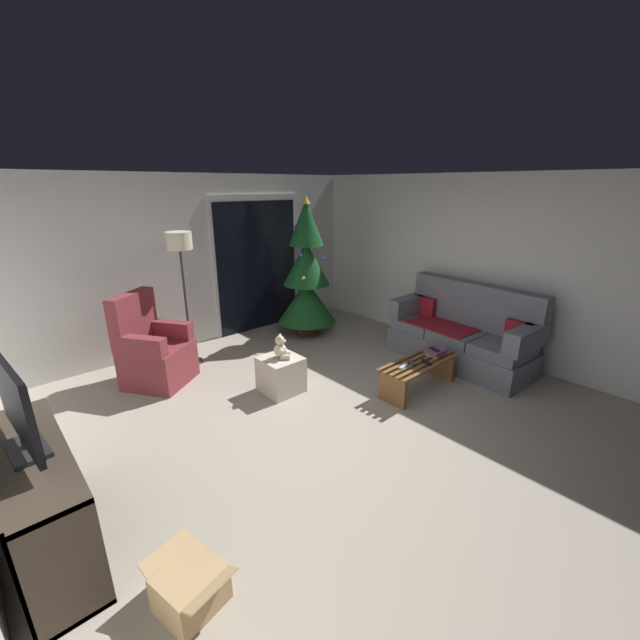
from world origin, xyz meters
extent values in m
plane|color=#9E9384|center=(0.00, 0.00, 0.00)|extent=(7.00, 7.00, 0.00)
cube|color=silver|center=(0.00, 3.06, 1.25)|extent=(5.72, 0.12, 2.50)
cube|color=silver|center=(2.86, 0.00, 1.25)|extent=(0.12, 6.00, 2.50)
cube|color=silver|center=(1.07, 2.99, 1.10)|extent=(1.60, 0.02, 2.20)
cube|color=black|center=(1.07, 2.97, 1.05)|extent=(1.50, 0.02, 2.10)
cube|color=slate|center=(2.25, -0.07, 0.17)|extent=(0.87, 1.94, 0.34)
cube|color=slate|center=(2.19, -0.69, 0.41)|extent=(0.71, 0.64, 0.14)
cube|color=slate|center=(2.23, -0.07, 0.41)|extent=(0.71, 0.64, 0.14)
cube|color=slate|center=(2.27, 0.55, 0.41)|extent=(0.71, 0.64, 0.14)
cube|color=slate|center=(2.55, -0.09, 0.78)|extent=(0.31, 1.91, 0.60)
cube|color=slate|center=(2.20, -0.94, 0.62)|extent=(0.77, 0.24, 0.28)
cube|color=slate|center=(2.30, 0.80, 0.62)|extent=(0.77, 0.24, 0.28)
cube|color=maroon|center=(2.22, 0.18, 0.49)|extent=(0.65, 0.93, 0.02)
cube|color=maroon|center=(2.37, -0.78, 0.62)|extent=(0.14, 0.33, 0.28)
cube|color=maroon|center=(2.45, 0.62, 0.62)|extent=(0.14, 0.33, 0.28)
cube|color=brown|center=(1.21, -0.34, 0.36)|extent=(1.10, 0.05, 0.04)
cube|color=brown|center=(1.21, -0.25, 0.36)|extent=(1.10, 0.05, 0.04)
cube|color=brown|center=(1.21, -0.16, 0.36)|extent=(1.10, 0.05, 0.04)
cube|color=brown|center=(1.21, -0.07, 0.36)|extent=(1.10, 0.05, 0.04)
cube|color=brown|center=(1.21, 0.02, 0.36)|extent=(1.10, 0.05, 0.04)
cube|color=brown|center=(0.72, -0.16, 0.17)|extent=(0.05, 0.36, 0.34)
cube|color=brown|center=(1.70, -0.16, 0.17)|extent=(0.05, 0.36, 0.34)
cube|color=#333338|center=(1.07, -0.14, 0.39)|extent=(0.11, 0.16, 0.02)
cube|color=#ADADB2|center=(0.92, -0.14, 0.39)|extent=(0.16, 0.07, 0.02)
cube|color=black|center=(1.22, -0.24, 0.39)|extent=(0.10, 0.16, 0.02)
cube|color=#B79333|center=(1.49, -0.18, 0.39)|extent=(0.20, 0.18, 0.03)
cube|color=#6B3D7A|center=(1.49, -0.18, 0.43)|extent=(0.24, 0.20, 0.04)
cube|color=black|center=(1.47, -0.18, 0.45)|extent=(0.11, 0.16, 0.01)
cylinder|color=#4C1E19|center=(1.45, 2.19, 0.05)|extent=(0.36, 0.36, 0.10)
cylinder|color=brown|center=(1.45, 2.19, 0.16)|extent=(0.08, 0.08, 0.12)
cone|color=#14471E|center=(1.45, 2.19, 0.56)|extent=(0.93, 0.93, 0.68)
cone|color=#14471E|center=(1.45, 2.19, 1.18)|extent=(0.74, 0.74, 0.68)
cone|color=#14471E|center=(1.45, 2.19, 1.79)|extent=(0.55, 0.55, 0.68)
sphere|color=blue|center=(1.52, 2.01, 1.61)|extent=(0.06, 0.06, 0.06)
sphere|color=blue|center=(1.68, 2.05, 1.23)|extent=(0.06, 0.06, 0.06)
sphere|color=red|center=(1.50, 2.00, 1.56)|extent=(0.06, 0.06, 0.06)
sphere|color=#1E8C33|center=(1.57, 2.56, 0.66)|extent=(0.06, 0.06, 0.06)
sphere|color=blue|center=(1.25, 2.06, 1.35)|extent=(0.06, 0.06, 0.06)
sphere|color=#B233A5|center=(1.36, 2.32, 1.73)|extent=(0.06, 0.06, 0.06)
sphere|color=gold|center=(1.21, 1.98, 1.01)|extent=(0.06, 0.06, 0.06)
sphere|color=blue|center=(1.25, 2.26, 1.48)|extent=(0.06, 0.06, 0.06)
sphere|color=#1E8C33|center=(1.26, 2.28, 1.50)|extent=(0.06, 0.06, 0.06)
sphere|color=red|center=(1.71, 2.51, 0.57)|extent=(0.06, 0.06, 0.06)
cone|color=#EAD14C|center=(1.45, 2.19, 2.13)|extent=(0.14, 0.14, 0.12)
cube|color=maroon|center=(-1.02, 2.09, 0.16)|extent=(0.95, 0.95, 0.31)
cube|color=maroon|center=(-1.02, 2.09, 0.40)|extent=(0.95, 0.95, 0.18)
cube|color=maroon|center=(-1.17, 2.32, 0.81)|extent=(0.65, 0.52, 0.64)
cube|color=maroon|center=(-0.77, 2.23, 0.60)|extent=(0.44, 0.56, 0.22)
cube|color=maroon|center=(-1.24, 1.92, 0.60)|extent=(0.44, 0.56, 0.22)
cylinder|color=#2D2D30|center=(-0.47, 2.39, 0.01)|extent=(0.28, 0.28, 0.02)
cylinder|color=#2D2D30|center=(-0.47, 2.39, 0.80)|extent=(0.03, 0.03, 1.55)
cylinder|color=beige|center=(-0.47, 2.39, 1.67)|extent=(0.32, 0.32, 0.22)
cube|color=#382D23|center=(-2.50, 0.19, 0.02)|extent=(0.40, 1.40, 0.04)
cube|color=#382D23|center=(-2.50, 0.19, 0.76)|extent=(0.40, 1.40, 0.04)
cube|color=#382D23|center=(-2.69, 0.19, 0.39)|extent=(0.02, 1.40, 0.78)
cube|color=#382D23|center=(-2.50, -0.49, 0.39)|extent=(0.40, 0.04, 0.78)
cube|color=#382D23|center=(-2.50, 0.87, 0.39)|extent=(0.40, 0.04, 0.78)
cube|color=#382D23|center=(-2.50, 0.19, 0.39)|extent=(0.40, 0.04, 0.74)
cube|color=#382D23|center=(-2.50, 0.19, 0.39)|extent=(0.40, 1.33, 0.04)
cube|color=#A32D28|center=(-2.50, -0.41, 0.18)|extent=(0.30, 0.04, 0.28)
cube|color=#285684|center=(-2.50, -0.36, 0.19)|extent=(0.30, 0.04, 0.31)
cube|color=#337042|center=(-2.50, -0.30, 0.21)|extent=(0.30, 0.04, 0.34)
cube|color=#B79333|center=(-2.50, -0.25, 0.18)|extent=(0.30, 0.04, 0.30)
cube|color=black|center=(-2.50, 0.19, 0.79)|extent=(0.23, 0.38, 0.03)
cube|color=black|center=(-2.50, 0.19, 0.84)|extent=(0.05, 0.06, 0.06)
cube|color=black|center=(-2.50, 0.19, 1.13)|extent=(0.11, 0.84, 0.52)
cube|color=black|center=(-2.48, 0.19, 1.13)|extent=(0.08, 0.79, 0.47)
cube|color=beige|center=(-0.03, 0.91, 0.21)|extent=(0.44, 0.44, 0.43)
cylinder|color=beige|center=(0.05, 0.91, 0.46)|extent=(0.13, 0.12, 0.06)
cylinder|color=beige|center=(-0.02, 0.83, 0.46)|extent=(0.13, 0.12, 0.06)
sphere|color=beige|center=(-0.03, 0.91, 0.53)|extent=(0.15, 0.15, 0.15)
sphere|color=beige|center=(-0.03, 0.91, 0.65)|extent=(0.11, 0.11, 0.11)
sphere|color=#F4E5C1|center=(0.01, 0.88, 0.64)|extent=(0.04, 0.04, 0.04)
sphere|color=beige|center=(-0.01, 0.94, 0.69)|extent=(0.04, 0.04, 0.04)
sphere|color=beige|center=(-0.06, 0.88, 0.69)|extent=(0.04, 0.04, 0.04)
sphere|color=beige|center=(0.03, 0.95, 0.54)|extent=(0.06, 0.06, 0.06)
sphere|color=beige|center=(-0.06, 0.84, 0.54)|extent=(0.06, 0.06, 0.06)
cube|color=tan|center=(-1.97, -0.82, 0.13)|extent=(0.40, 0.38, 0.25)
cube|color=tan|center=(-2.01, -0.62, 0.27)|extent=(0.34, 0.16, 0.06)
cube|color=tan|center=(-1.93, -1.01, 0.27)|extent=(0.34, 0.16, 0.06)
camera|label=1|loc=(-2.55, -2.58, 2.35)|focal=22.54mm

